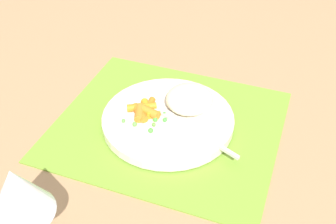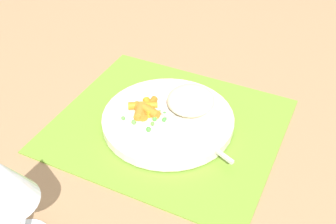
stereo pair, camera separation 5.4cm
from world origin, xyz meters
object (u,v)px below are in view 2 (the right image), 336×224
at_px(plate, 168,120).
at_px(fork, 183,126).
at_px(rice_mound, 191,100).
at_px(carrot_portion, 145,109).
at_px(wine_glass, 3,185).

height_order(plate, fork, fork).
xyz_separation_m(plate, rice_mound, (-0.03, -0.04, 0.03)).
relative_size(carrot_portion, fork, 0.38).
height_order(rice_mound, fork, rice_mound).
bearing_deg(carrot_portion, fork, 174.02).
distance_m(plate, wine_glass, 0.34).
xyz_separation_m(fork, wine_glass, (0.11, 0.29, 0.10)).
height_order(carrot_portion, wine_glass, wine_glass).
xyz_separation_m(rice_mound, fork, (-0.01, 0.05, -0.02)).
xyz_separation_m(rice_mound, carrot_portion, (0.07, 0.05, -0.01)).
bearing_deg(wine_glass, rice_mound, -106.29).
distance_m(plate, fork, 0.04).
bearing_deg(rice_mound, carrot_portion, 32.74).
bearing_deg(rice_mound, plate, 54.20).
bearing_deg(carrot_portion, wine_glass, 84.33).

